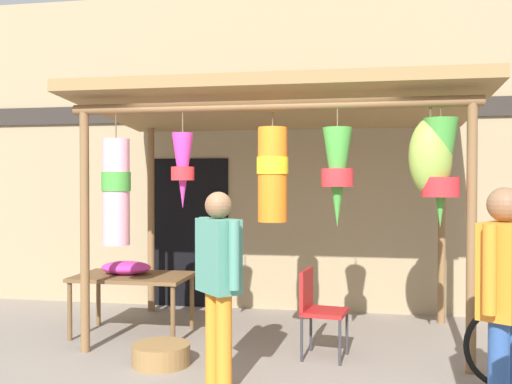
% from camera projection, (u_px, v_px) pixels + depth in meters
% --- Properties ---
extents(ground_plane, '(30.00, 30.00, 0.00)m').
position_uv_depth(ground_plane, '(254.00, 370.00, 5.15)').
color(ground_plane, gray).
extents(shop_facade, '(9.58, 0.29, 4.21)m').
position_uv_depth(shop_facade, '(288.00, 150.00, 7.65)').
color(shop_facade, '#9E8966').
rests_on(shop_facade, ground_plane).
extents(market_stall_canopy, '(4.14, 2.34, 2.66)m').
position_uv_depth(market_stall_canopy, '(287.00, 127.00, 5.99)').
color(market_stall_canopy, brown).
rests_on(market_stall_canopy, ground_plane).
extents(display_table, '(1.24, 0.78, 0.66)m').
position_uv_depth(display_table, '(133.00, 281.00, 6.33)').
color(display_table, brown).
rests_on(display_table, ground_plane).
extents(flower_heap_on_table, '(0.56, 0.39, 0.14)m').
position_uv_depth(flower_heap_on_table, '(127.00, 268.00, 6.38)').
color(flower_heap_on_table, '#D13399').
rests_on(flower_heap_on_table, display_table).
extents(folding_chair, '(0.46, 0.46, 0.84)m').
position_uv_depth(folding_chair, '(317.00, 305.00, 5.51)').
color(folding_chair, '#AD1E1E').
rests_on(folding_chair, ground_plane).
extents(wicker_basket_by_table, '(0.53, 0.53, 0.19)m').
position_uv_depth(wicker_basket_by_table, '(161.00, 354.00, 5.29)').
color(wicker_basket_by_table, olive).
rests_on(wicker_basket_by_table, ground_plane).
extents(vendor_in_orange, '(0.43, 0.46, 1.60)m').
position_uv_depth(vendor_in_orange, '(218.00, 274.00, 4.64)').
color(vendor_in_orange, orange).
rests_on(vendor_in_orange, ground_plane).
extents(shopper_by_bananas, '(0.40, 0.52, 1.65)m').
position_uv_depth(shopper_by_bananas, '(504.00, 293.00, 3.68)').
color(shopper_by_bananas, '#2D5193').
rests_on(shopper_by_bananas, ground_plane).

